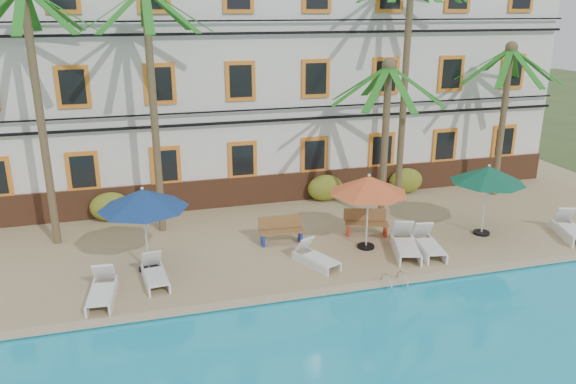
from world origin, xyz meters
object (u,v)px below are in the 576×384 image
object	(u,v)px
lounger_b	(155,274)
lounger_c	(315,257)
palm_b	(151,78)
palm_c	(386,116)
lounger_d	(405,244)
umbrella_red	(369,185)
palm_e	(505,97)
lounger_a	(102,291)
lounger_e	(428,244)
lounger_f	(571,229)
bench_left	(281,230)
bench_right	(367,222)
palm_d	(407,55)
palm_a	(35,83)
umbrella_green	(488,175)
umbrella_blue	(143,199)
pool_ladder	(394,284)

from	to	relation	value
lounger_b	lounger_c	bearing A→B (deg)	-1.94
palm_b	palm_c	distance (m)	8.30
palm_c	lounger_d	world-z (taller)	palm_c
lounger_b	umbrella_red	bearing A→B (deg)	5.21
palm_e	lounger_a	size ratio (longest dim) A/B	3.38
palm_b	lounger_e	xyz separation A→B (m)	(8.26, -4.31, -5.14)
lounger_a	lounger_f	world-z (taller)	lounger_f
palm_c	lounger_f	distance (m)	7.54
lounger_b	lounger_d	distance (m)	7.99
palm_e	lounger_b	world-z (taller)	palm_e
umbrella_red	lounger_a	size ratio (longest dim) A/B	1.36
lounger_e	bench_left	bearing A→B (deg)	154.83
lounger_b	bench_right	distance (m)	7.61
palm_d	lounger_e	size ratio (longest dim) A/B	4.82
lounger_c	lounger_f	xyz separation A→B (m)	(9.31, -0.28, 0.05)
palm_e	lounger_e	size ratio (longest dim) A/B	3.26
lounger_e	palm_e	bearing A→B (deg)	38.76
bench_left	palm_b	bearing A→B (deg)	149.79
palm_c	lounger_a	distance (m)	11.29
umbrella_red	bench_right	bearing A→B (deg)	66.26
palm_c	palm_d	xyz separation A→B (m)	(1.46, 1.57, 2.00)
palm_d	lounger_f	world-z (taller)	palm_d
palm_d	umbrella_red	xyz separation A→B (m)	(-3.09, -3.95, -3.74)
palm_a	bench_right	distance (m)	11.79
palm_a	palm_d	xyz separation A→B (m)	(13.10, 0.72, 0.51)
umbrella_green	lounger_f	world-z (taller)	umbrella_green
palm_b	umbrella_red	distance (m)	7.99
palm_d	umbrella_red	distance (m)	6.26
lounger_c	lounger_d	distance (m)	3.10
lounger_c	bench_left	size ratio (longest dim) A/B	1.16
umbrella_blue	bench_left	world-z (taller)	umbrella_blue
palm_c	palm_e	world-z (taller)	palm_e
umbrella_green	lounger_b	bearing A→B (deg)	-176.84
umbrella_blue	bench_right	size ratio (longest dim) A/B	1.70
palm_d	bench_left	distance (m)	8.38
lounger_a	lounger_f	size ratio (longest dim) A/B	0.91
bench_right	pool_ladder	xyz separation A→B (m)	(-0.72, -3.74, -0.47)
lounger_a	bench_left	world-z (taller)	bench_left
palm_c	umbrella_green	distance (m)	4.08
lounger_b	lounger_f	bearing A→B (deg)	-1.80
lounger_b	palm_a	bearing A→B (deg)	128.41
lounger_a	lounger_b	xyz separation A→B (m)	(1.45, 0.67, -0.02)
umbrella_blue	lounger_b	size ratio (longest dim) A/B	1.50
umbrella_blue	pool_ladder	bearing A→B (deg)	-23.19
palm_b	palm_a	bearing A→B (deg)	-176.90
bench_left	palm_d	bearing A→B (deg)	25.81
lounger_a	lounger_d	world-z (taller)	lounger_d
lounger_a	bench_right	xyz separation A→B (m)	(8.86, 2.38, 0.19)
umbrella_green	bench_right	distance (m)	4.45
umbrella_blue	lounger_a	distance (m)	2.86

